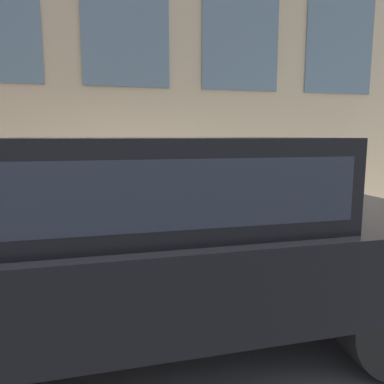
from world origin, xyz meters
name	(u,v)px	position (x,y,z in m)	size (l,w,h in m)	color
ground_plane	(151,278)	(0.00, 0.00, 0.00)	(80.00, 80.00, 0.00)	#47474C
sidewalk	(138,242)	(1.34, 0.00, 0.07)	(2.68, 60.00, 0.15)	#B2ADA3
fire_hydrant	(173,224)	(0.49, -0.38, 0.53)	(0.38, 0.48, 0.75)	#2D7260
person	(210,189)	(0.68, -0.94, 0.95)	(0.32, 0.21, 1.34)	#998466
parked_car_black_near	(166,229)	(-1.40, 0.06, 0.95)	(1.94, 4.78, 1.68)	black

